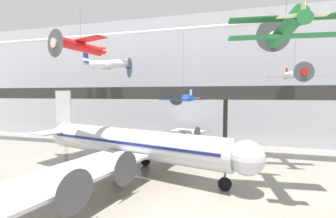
% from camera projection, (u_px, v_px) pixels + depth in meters
% --- Properties ---
extents(hangar_back_wall, '(140.00, 3.00, 25.02)m').
position_uv_depth(hangar_back_wall, '(227.00, 79.00, 43.80)').
color(hangar_back_wall, silver).
rests_on(hangar_back_wall, ground).
extents(mezzanine_walkway, '(110.00, 3.20, 10.72)m').
position_uv_depth(mezzanine_walkway, '(226.00, 97.00, 34.62)').
color(mezzanine_walkway, '#2D2B28').
rests_on(mezzanine_walkway, ground).
extents(ceiling_truss_beam, '(120.00, 0.60, 0.60)m').
position_uv_depth(ceiling_truss_beam, '(227.00, 26.00, 33.15)').
color(ceiling_truss_beam, silver).
extents(airliner_silver_main, '(30.79, 35.55, 10.05)m').
position_uv_depth(airliner_silver_main, '(130.00, 143.00, 27.50)').
color(airliner_silver_main, silver).
rests_on(airliner_silver_main, ground).
extents(suspended_plane_green_biplane, '(9.55, 7.81, 5.49)m').
position_uv_depth(suspended_plane_green_biplane, '(285.00, 29.00, 19.33)').
color(suspended_plane_green_biplane, '#1E6B33').
extents(suspended_plane_red_highwing, '(7.91, 6.74, 6.08)m').
position_uv_depth(suspended_plane_red_highwing, '(81.00, 46.00, 24.95)').
color(suspended_plane_red_highwing, red).
extents(suspended_plane_blue_trainer, '(6.84, 6.31, 11.44)m').
position_uv_depth(suspended_plane_blue_trainer, '(183.00, 98.00, 35.37)').
color(suspended_plane_blue_trainer, '#1E4CAD').
extents(suspended_plane_silver_racer, '(6.60, 5.42, 8.31)m').
position_uv_depth(suspended_plane_silver_racer, '(294.00, 75.00, 27.98)').
color(suspended_plane_silver_racer, silver).
extents(suspended_plane_white_twin, '(8.28, 8.43, 6.84)m').
position_uv_depth(suspended_plane_white_twin, '(108.00, 64.00, 37.99)').
color(suspended_plane_white_twin, silver).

